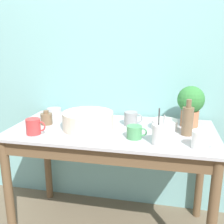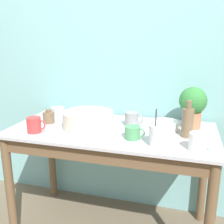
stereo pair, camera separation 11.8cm
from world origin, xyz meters
name	(u,v)px [view 1 (the left image)]	position (x,y,z in m)	size (l,w,h in m)	color
wall_back	(122,67)	(0.00, 0.75, 1.20)	(6.00, 0.05, 2.40)	#7AB2B2
counter_table	(111,150)	(0.00, 0.32, 0.66)	(1.41, 0.69, 0.81)	brown
potted_plant	(191,103)	(0.53, 0.52, 0.98)	(0.19, 0.19, 0.29)	#B7704C
bowl_wash_large	(88,120)	(-0.16, 0.32, 0.87)	(0.35, 0.35, 0.12)	beige
bottle_tall	(188,120)	(0.50, 0.33, 0.91)	(0.07, 0.07, 0.23)	brown
bottle_short	(46,118)	(-0.49, 0.35, 0.85)	(0.08, 0.08, 0.10)	brown
mug_grey	(131,119)	(0.12, 0.45, 0.86)	(0.13, 0.09, 0.10)	gray
mug_green	(135,132)	(0.18, 0.20, 0.85)	(0.13, 0.09, 0.08)	#4C935B
mug_white	(201,140)	(0.56, 0.12, 0.86)	(0.14, 0.10, 0.10)	white
mug_red	(34,126)	(-0.48, 0.14, 0.86)	(0.13, 0.09, 0.10)	#C63838
bowl_small_steel	(54,112)	(-0.53, 0.58, 0.84)	(0.12, 0.12, 0.06)	#A8A8B2
bowl_small_enamel_white	(164,124)	(0.35, 0.43, 0.84)	(0.18, 0.18, 0.06)	silver
utensil_cup	(161,134)	(0.34, 0.13, 0.87)	(0.11, 0.11, 0.22)	silver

